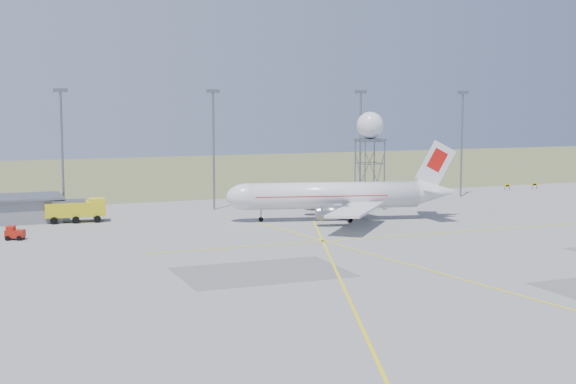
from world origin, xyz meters
name	(u,v)px	position (x,y,z in m)	size (l,w,h in m)	color
ground	(500,286)	(0.00, 0.00, 0.00)	(400.00, 400.00, 0.00)	gray
grass_strip	(169,172)	(0.00, 140.00, 0.01)	(400.00, 120.00, 0.03)	#626B3B
mast_a	(62,142)	(-35.00, 66.00, 12.07)	(2.20, 0.50, 20.50)	slate
mast_b	(214,139)	(-10.00, 66.00, 12.07)	(2.20, 0.50, 20.50)	slate
mast_c	(360,137)	(18.00, 66.00, 12.07)	(2.20, 0.50, 20.50)	slate
mast_d	(462,135)	(40.00, 66.00, 12.07)	(2.20, 0.50, 20.50)	slate
taxi_sign_near	(507,186)	(55.60, 72.00, 0.89)	(1.60, 0.17, 1.20)	black
taxi_sign_far	(534,185)	(62.60, 72.00, 0.89)	(1.60, 0.17, 1.20)	black
airliner_main	(337,196)	(4.18, 46.87, 3.80)	(36.09, 34.37, 12.40)	silver
radar_tower	(370,155)	(14.83, 56.26, 9.38)	(4.62, 4.62, 16.72)	slate
fire_truck	(77,211)	(-33.71, 59.97, 1.72)	(9.24, 4.44, 3.58)	yellow
baggage_tug	(15,234)	(-43.63, 46.76, 0.71)	(2.81, 2.58, 1.87)	#AE1A0C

